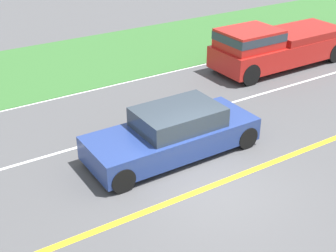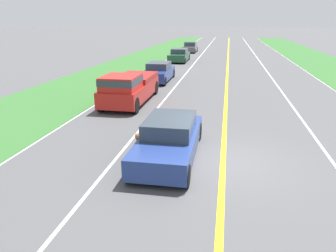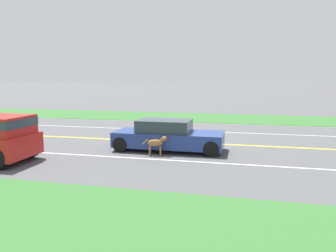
% 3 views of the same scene
% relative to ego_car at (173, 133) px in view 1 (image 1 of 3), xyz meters
% --- Properties ---
extents(ground_plane, '(400.00, 400.00, 0.00)m').
position_rel_ego_car_xyz_m(ground_plane, '(-1.79, 0.08, -0.62)').
color(ground_plane, '#4C4C4F').
extents(centre_divider_line, '(0.18, 160.00, 0.01)m').
position_rel_ego_car_xyz_m(centre_divider_line, '(-1.79, 0.08, -0.62)').
color(centre_divider_line, yellow).
rests_on(centre_divider_line, ground).
extents(lane_edge_line_right, '(0.14, 160.00, 0.01)m').
position_rel_ego_car_xyz_m(lane_edge_line_right, '(5.21, 0.08, -0.62)').
color(lane_edge_line_right, white).
rests_on(lane_edge_line_right, ground).
extents(lane_dash_same_dir, '(0.10, 160.00, 0.01)m').
position_rel_ego_car_xyz_m(lane_dash_same_dir, '(1.71, 0.08, -0.62)').
color(lane_dash_same_dir, white).
rests_on(lane_dash_same_dir, ground).
extents(grass_verge_right, '(6.00, 160.00, 0.03)m').
position_rel_ego_car_xyz_m(grass_verge_right, '(8.21, 0.08, -0.61)').
color(grass_verge_right, '#33662D').
rests_on(grass_verge_right, ground).
extents(ego_car, '(1.82, 4.67, 1.33)m').
position_rel_ego_car_xyz_m(ego_car, '(0.00, 0.00, 0.00)').
color(ego_car, navy).
rests_on(ego_car, ground).
extents(dog, '(0.35, 1.07, 0.82)m').
position_rel_ego_car_xyz_m(dog, '(1.10, -0.18, -0.10)').
color(dog, olive).
rests_on(dog, ground).
extents(pickup_truck, '(2.01, 5.67, 1.74)m').
position_rel_ego_car_xyz_m(pickup_truck, '(3.45, -6.97, 0.27)').
color(pickup_truck, red).
rests_on(pickup_truck, ground).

